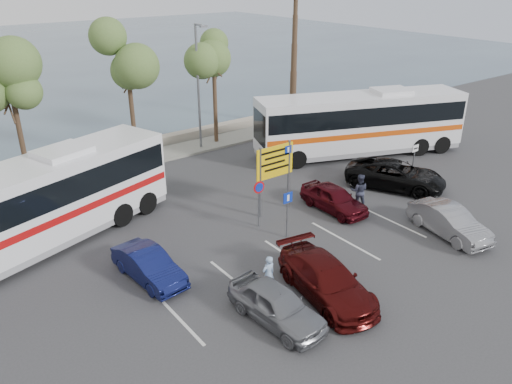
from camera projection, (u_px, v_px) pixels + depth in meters
ground at (301, 243)px, 22.42m from camera, size 120.00×120.00×0.00m
kerb_strip at (159, 155)px, 32.57m from camera, size 44.00×2.40×0.15m
seawall at (145, 144)px, 33.94m from camera, size 48.00×0.80×0.60m
tree_left at (9, 80)px, 25.74m from camera, size 3.20×3.20×7.20m
tree_mid at (126, 54)px, 29.04m from camera, size 3.20×3.20×8.00m
tree_right at (213, 53)px, 32.52m from camera, size 3.20×3.20×7.40m
street_lamp_right at (199, 81)px, 32.00m from camera, size 0.45×1.15×8.01m
direction_sign at (275, 167)px, 24.29m from camera, size 2.20×0.12×3.60m
sign_no_stop at (259, 197)px, 23.17m from camera, size 0.60×0.08×2.35m
sign_parking at (287, 208)px, 22.28m from camera, size 0.50×0.07×2.25m
sign_taxi at (414, 158)px, 28.29m from camera, size 0.50×0.07×2.20m
lane_markings at (297, 260)px, 21.06m from camera, size 12.02×4.20×0.01m
coach_bus_left at (30, 211)px, 21.06m from camera, size 13.46×6.74×4.12m
coach_bus_right at (360, 125)px, 32.22m from camera, size 13.64×7.59×4.22m
car_silver_a at (276, 305)px, 17.23m from camera, size 1.93×4.05×1.34m
car_blue at (149, 266)px, 19.58m from camera, size 1.71×3.88×1.24m
car_maroon at (326, 280)px, 18.53m from camera, size 2.79×5.12×1.41m
car_red at (334, 198)px, 25.15m from camera, size 1.58×3.87×1.32m
suv_black at (395, 175)px, 27.74m from camera, size 4.73×5.97×1.51m
car_silver_b at (449, 222)px, 22.82m from camera, size 2.18×4.31×1.36m
pedestrian_near at (268, 274)px, 18.73m from camera, size 0.57×0.38×1.55m
pedestrian_far at (359, 191)px, 25.39m from camera, size 1.11×1.11×1.81m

